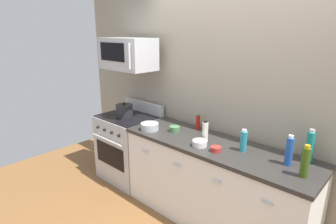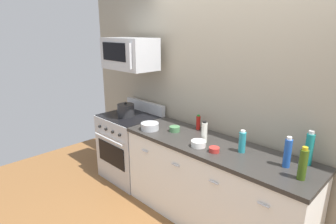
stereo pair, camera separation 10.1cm
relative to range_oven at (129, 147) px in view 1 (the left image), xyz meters
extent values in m
plane|color=brown|center=(1.41, 0.00, -0.47)|extent=(6.20, 6.20, 0.00)
cube|color=#9E937F|center=(1.41, 0.41, 0.88)|extent=(5.17, 0.10, 2.70)
cube|color=white|center=(1.41, 0.00, -0.03)|extent=(2.05, 0.62, 0.88)
cube|color=#2D2B28|center=(1.41, 0.00, 0.43)|extent=(2.08, 0.65, 0.04)
cylinder|color=silver|center=(0.70, -0.33, 0.25)|extent=(0.10, 0.02, 0.02)
cylinder|color=silver|center=(1.18, -0.33, 0.25)|extent=(0.10, 0.02, 0.02)
cylinder|color=silver|center=(1.65, -0.33, 0.25)|extent=(0.10, 0.02, 0.02)
cylinder|color=silver|center=(2.13, -0.33, 0.25)|extent=(0.10, 0.02, 0.02)
cube|color=#B7BABF|center=(0.00, 0.00, -0.01)|extent=(0.76, 0.64, 0.91)
cube|color=black|center=(0.00, -0.33, -0.02)|extent=(0.58, 0.01, 0.30)
cylinder|color=#B7BABF|center=(0.00, -0.36, 0.21)|extent=(0.61, 0.02, 0.02)
cube|color=#B7BABF|center=(0.00, 0.29, 0.52)|extent=(0.76, 0.06, 0.16)
cube|color=black|center=(0.00, 0.00, 0.45)|extent=(0.73, 0.61, 0.01)
cylinder|color=black|center=(-0.23, -0.34, 0.32)|extent=(0.04, 0.02, 0.04)
cylinder|color=black|center=(-0.08, -0.34, 0.32)|extent=(0.04, 0.02, 0.04)
cylinder|color=black|center=(0.08, -0.34, 0.32)|extent=(0.04, 0.02, 0.04)
cylinder|color=black|center=(0.23, -0.34, 0.32)|extent=(0.04, 0.02, 0.04)
cube|color=#B7BABF|center=(0.00, 0.05, 1.28)|extent=(0.74, 0.40, 0.40)
cube|color=black|center=(-0.06, -0.16, 1.31)|extent=(0.48, 0.01, 0.22)
cube|color=#B7BABF|center=(0.30, -0.17, 1.28)|extent=(0.02, 0.04, 0.30)
cylinder|color=#1E4CA5|center=(2.13, 0.04, 0.58)|extent=(0.06, 0.06, 0.25)
cylinder|color=silver|center=(2.13, 0.04, 0.71)|extent=(0.04, 0.04, 0.02)
cylinder|color=#197F7A|center=(2.24, 0.22, 0.59)|extent=(0.07, 0.07, 0.28)
cylinder|color=beige|center=(2.24, 0.22, 0.75)|extent=(0.05, 0.05, 0.03)
cylinder|color=teal|center=(1.70, 0.04, 0.55)|extent=(0.07, 0.07, 0.20)
cylinder|color=white|center=(1.70, 0.04, 0.66)|extent=(0.04, 0.04, 0.02)
cylinder|color=#B21914|center=(1.01, 0.24, 0.53)|extent=(0.05, 0.05, 0.16)
cylinder|color=#19721E|center=(1.01, 0.24, 0.62)|extent=(0.03, 0.03, 0.02)
cylinder|color=silver|center=(1.30, -0.02, 0.56)|extent=(0.06, 0.06, 0.21)
cylinder|color=black|center=(1.30, -0.02, 0.67)|extent=(0.04, 0.04, 0.02)
cylinder|color=#385114|center=(2.30, -0.08, 0.57)|extent=(0.06, 0.06, 0.25)
cylinder|color=#B29919|center=(2.30, -0.08, 0.71)|extent=(0.04, 0.04, 0.02)
cylinder|color=#B2B5BA|center=(0.61, -0.16, 0.49)|extent=(0.21, 0.21, 0.08)
torus|color=#B2B5BA|center=(0.61, -0.16, 0.53)|extent=(0.21, 0.21, 0.01)
cylinder|color=#B2B5BA|center=(0.61, -0.16, 0.46)|extent=(0.12, 0.12, 0.01)
cylinder|color=#477A4C|center=(0.86, 0.00, 0.48)|extent=(0.12, 0.12, 0.06)
torus|color=#477A4C|center=(0.86, 0.00, 0.51)|extent=(0.12, 0.12, 0.01)
cylinder|color=#477A4C|center=(0.86, 0.00, 0.46)|extent=(0.07, 0.07, 0.01)
cylinder|color=white|center=(1.33, -0.15, 0.48)|extent=(0.15, 0.15, 0.06)
torus|color=white|center=(1.33, -0.15, 0.51)|extent=(0.15, 0.15, 0.01)
cylinder|color=white|center=(1.33, -0.15, 0.46)|extent=(0.08, 0.08, 0.01)
cylinder|color=#B72D28|center=(1.52, -0.14, 0.47)|extent=(0.10, 0.10, 0.05)
torus|color=#B72D28|center=(1.52, -0.14, 0.49)|extent=(0.10, 0.10, 0.01)
cylinder|color=#B72D28|center=(1.52, -0.14, 0.45)|extent=(0.06, 0.06, 0.01)
cylinder|color=#262628|center=(0.00, -0.05, 0.54)|extent=(0.23, 0.23, 0.17)
sphere|color=black|center=(0.00, -0.05, 0.64)|extent=(0.04, 0.04, 0.04)
camera|label=1|loc=(2.86, -2.26, 1.58)|focal=29.69mm
camera|label=2|loc=(2.93, -2.19, 1.58)|focal=29.69mm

